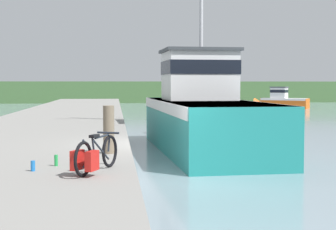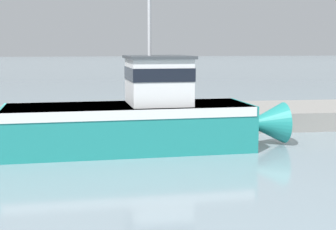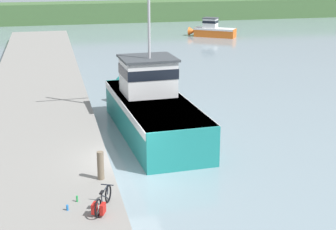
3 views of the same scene
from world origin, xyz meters
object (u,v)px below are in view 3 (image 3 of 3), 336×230
(bicycle_touring, at_px, (102,203))
(water_bottle_on_curb, at_px, (67,208))
(boat_white_moored, at_px, (213,30))
(fishing_boat_main, at_px, (151,106))
(water_bottle_by_bike, at_px, (77,199))
(mooring_post, at_px, (101,165))

(bicycle_touring, xyz_separation_m, water_bottle_on_curb, (-1.10, 0.34, -0.22))
(boat_white_moored, bearing_deg, water_bottle_on_curb, -168.87)
(fishing_boat_main, xyz_separation_m, water_bottle_by_bike, (-4.48, -9.41, -0.33))
(bicycle_touring, relative_size, water_bottle_on_curb, 8.14)
(bicycle_touring, height_order, mooring_post, mooring_post)
(fishing_boat_main, distance_m, water_bottle_by_bike, 10.43)
(mooring_post, relative_size, water_bottle_on_curb, 5.68)
(water_bottle_by_bike, bearing_deg, fishing_boat_main, 64.54)
(bicycle_touring, xyz_separation_m, water_bottle_by_bike, (-0.74, 0.90, -0.20))
(bicycle_touring, distance_m, water_bottle_by_bike, 1.18)
(water_bottle_by_bike, bearing_deg, mooring_post, 59.61)
(boat_white_moored, xyz_separation_m, water_bottle_by_bike, (-18.18, -41.24, 0.24))
(mooring_post, distance_m, water_bottle_on_curb, 2.66)
(boat_white_moored, relative_size, mooring_post, 4.87)
(fishing_boat_main, distance_m, boat_white_moored, 34.66)
(mooring_post, bearing_deg, boat_white_moored, 66.51)
(fishing_boat_main, relative_size, water_bottle_on_curb, 62.65)
(fishing_boat_main, bearing_deg, mooring_post, -117.36)
(bicycle_touring, bearing_deg, water_bottle_on_curb, -173.09)
(water_bottle_on_curb, bearing_deg, water_bottle_by_bike, 57.78)
(mooring_post, bearing_deg, water_bottle_on_curb, -120.85)
(boat_white_moored, xyz_separation_m, mooring_post, (-17.19, -39.55, 0.68))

